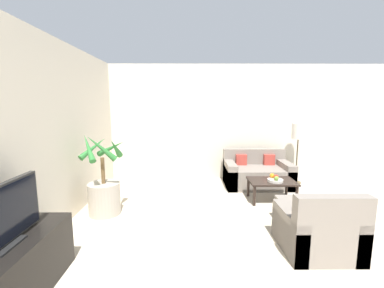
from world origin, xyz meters
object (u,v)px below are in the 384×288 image
at_px(sofa_loveseat, 257,174).
at_px(fruit_bowl, 275,180).
at_px(television, 2,217).
at_px(floor_lamp, 298,134).
at_px(coffee_table, 272,183).
at_px(tv_console, 9,277).
at_px(ottoman, 297,212).
at_px(potted_palm, 104,190).
at_px(orange_fruit, 272,176).
at_px(apple_red, 276,177).
at_px(apple_green, 276,178).
at_px(armchair, 318,231).

relative_size(sofa_loveseat, fruit_bowl, 5.05).
relative_size(television, floor_lamp, 0.69).
bearing_deg(coffee_table, sofa_loveseat, 92.12).
xyz_separation_m(tv_console, ottoman, (3.18, 1.57, -0.10)).
bearing_deg(potted_palm, orange_fruit, 10.95).
xyz_separation_m(tv_console, apple_red, (3.16, 2.45, 0.19)).
bearing_deg(apple_red, floor_lamp, 53.74).
bearing_deg(apple_green, fruit_bowl, 82.94).
distance_m(sofa_loveseat, coffee_table, 0.92).
height_order(tv_console, floor_lamp, floor_lamp).
distance_m(fruit_bowl, ottoman, 0.90).
bearing_deg(fruit_bowl, television, -142.07).
relative_size(sofa_loveseat, apple_red, 17.27).
xyz_separation_m(coffee_table, orange_fruit, (0.00, 0.01, 0.14)).
distance_m(potted_palm, coffee_table, 2.97).
bearing_deg(sofa_loveseat, ottoman, -86.47).
bearing_deg(coffee_table, ottoman, -85.13).
relative_size(television, fruit_bowl, 3.39).
relative_size(apple_green, ottoman, 0.15).
height_order(television, armchair, television).
distance_m(television, armchair, 3.29).
bearing_deg(sofa_loveseat, orange_fruit, -87.57).
distance_m(tv_console, potted_palm, 1.98).
distance_m(television, orange_fruit, 4.02).
xyz_separation_m(floor_lamp, fruit_bowl, (-0.87, -1.17, -0.71)).
bearing_deg(fruit_bowl, potted_palm, -170.75).
bearing_deg(fruit_bowl, coffee_table, 117.24).
bearing_deg(ottoman, coffee_table, 94.87).
bearing_deg(apple_green, floor_lamp, 54.84).
xyz_separation_m(potted_palm, orange_fruit, (2.92, 0.56, 0.08)).
bearing_deg(coffee_table, apple_green, -79.60).
xyz_separation_m(television, coffee_table, (3.10, 2.52, -0.51)).
bearing_deg(floor_lamp, television, -137.95).
bearing_deg(armchair, potted_palm, 159.13).
relative_size(tv_console, armchair, 1.70).
xyz_separation_m(fruit_bowl, apple_red, (0.02, 0.01, 0.06)).
bearing_deg(tv_console, ottoman, 26.26).
xyz_separation_m(coffee_table, apple_red, (0.05, -0.07, 0.14)).
relative_size(apple_green, armchair, 0.10).
xyz_separation_m(floor_lamp, orange_fruit, (-0.90, -1.09, -0.64)).
bearing_deg(orange_fruit, sofa_loveseat, 92.43).
relative_size(television, armchair, 1.14).
distance_m(fruit_bowl, apple_red, 0.07).
bearing_deg(fruit_bowl, apple_green, -97.06).
bearing_deg(potted_palm, armchair, -20.87).
height_order(potted_palm, armchair, potted_palm).
height_order(sofa_loveseat, fruit_bowl, sofa_loveseat).
distance_m(potted_palm, fruit_bowl, 2.99).
bearing_deg(orange_fruit, armchair, -89.15).
relative_size(apple_green, orange_fruit, 0.94).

